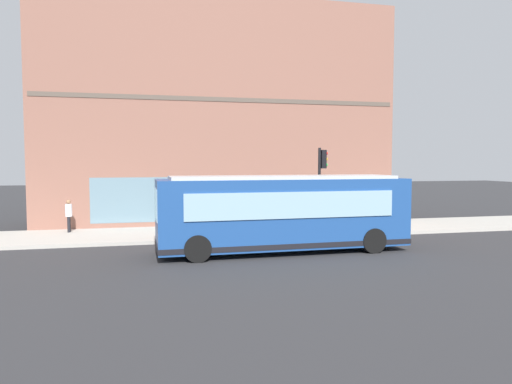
{
  "coord_description": "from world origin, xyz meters",
  "views": [
    {
      "loc": [
        -18.24,
        4.17,
        3.63
      ],
      "look_at": [
        2.08,
        -0.55,
        2.28
      ],
      "focal_mm": 32.86,
      "sensor_mm": 36.0,
      "label": 1
    }
  ],
  "objects_px": {
    "traffic_light_near_corner": "(322,174)",
    "pedestrian_by_light_pole": "(69,214)",
    "newspaper_vending_box": "(237,225)",
    "fire_hydrant": "(343,222)",
    "pedestrian_near_building_entrance": "(353,207)",
    "city_bus_nearside": "(283,213)",
    "pedestrian_walking_along_curb": "(282,214)"
  },
  "relations": [
    {
      "from": "pedestrian_by_light_pole",
      "to": "pedestrian_near_building_entrance",
      "type": "xyz_separation_m",
      "value": [
        -1.13,
        -14.63,
        0.09
      ]
    },
    {
      "from": "traffic_light_near_corner",
      "to": "fire_hydrant",
      "type": "distance_m",
      "value": 3.05
    },
    {
      "from": "pedestrian_walking_along_curb",
      "to": "newspaper_vending_box",
      "type": "relative_size",
      "value": 1.89
    },
    {
      "from": "pedestrian_by_light_pole",
      "to": "pedestrian_near_building_entrance",
      "type": "height_order",
      "value": "pedestrian_near_building_entrance"
    },
    {
      "from": "fire_hydrant",
      "to": "pedestrian_near_building_entrance",
      "type": "bearing_deg",
      "value": -44.82
    },
    {
      "from": "pedestrian_by_light_pole",
      "to": "newspaper_vending_box",
      "type": "relative_size",
      "value": 1.79
    },
    {
      "from": "pedestrian_near_building_entrance",
      "to": "pedestrian_by_light_pole",
      "type": "bearing_deg",
      "value": 85.59
    },
    {
      "from": "fire_hydrant",
      "to": "pedestrian_by_light_pole",
      "type": "height_order",
      "value": "pedestrian_by_light_pole"
    },
    {
      "from": "city_bus_nearside",
      "to": "pedestrian_near_building_entrance",
      "type": "height_order",
      "value": "city_bus_nearside"
    },
    {
      "from": "traffic_light_near_corner",
      "to": "pedestrian_near_building_entrance",
      "type": "distance_m",
      "value": 3.65
    },
    {
      "from": "traffic_light_near_corner",
      "to": "newspaper_vending_box",
      "type": "xyz_separation_m",
      "value": [
        0.51,
        4.1,
        -2.44
      ]
    },
    {
      "from": "traffic_light_near_corner",
      "to": "pedestrian_near_building_entrance",
      "type": "relative_size",
      "value": 2.37
    },
    {
      "from": "traffic_light_near_corner",
      "to": "pedestrian_near_building_entrance",
      "type": "bearing_deg",
      "value": -53.85
    },
    {
      "from": "fire_hydrant",
      "to": "pedestrian_by_light_pole",
      "type": "xyz_separation_m",
      "value": [
        2.16,
        13.6,
        0.56
      ]
    },
    {
      "from": "pedestrian_walking_along_curb",
      "to": "pedestrian_by_light_pole",
      "type": "xyz_separation_m",
      "value": [
        2.87,
        10.14,
        -0.06
      ]
    },
    {
      "from": "city_bus_nearside",
      "to": "pedestrian_walking_along_curb",
      "type": "distance_m",
      "value": 3.79
    },
    {
      "from": "pedestrian_walking_along_curb",
      "to": "pedestrian_near_building_entrance",
      "type": "height_order",
      "value": "pedestrian_near_building_entrance"
    },
    {
      "from": "city_bus_nearside",
      "to": "pedestrian_walking_along_curb",
      "type": "height_order",
      "value": "city_bus_nearside"
    },
    {
      "from": "pedestrian_walking_along_curb",
      "to": "fire_hydrant",
      "type": "bearing_deg",
      "value": -78.4
    },
    {
      "from": "pedestrian_near_building_entrance",
      "to": "traffic_light_near_corner",
      "type": "bearing_deg",
      "value": 126.15
    },
    {
      "from": "pedestrian_near_building_entrance",
      "to": "newspaper_vending_box",
      "type": "distance_m",
      "value": 6.78
    },
    {
      "from": "pedestrian_near_building_entrance",
      "to": "city_bus_nearside",
      "type": "bearing_deg",
      "value": 134.14
    },
    {
      "from": "traffic_light_near_corner",
      "to": "pedestrian_near_building_entrance",
      "type": "height_order",
      "value": "traffic_light_near_corner"
    },
    {
      "from": "traffic_light_near_corner",
      "to": "pedestrian_by_light_pole",
      "type": "relative_size",
      "value": 2.58
    },
    {
      "from": "fire_hydrant",
      "to": "newspaper_vending_box",
      "type": "relative_size",
      "value": 0.82
    },
    {
      "from": "traffic_light_near_corner",
      "to": "fire_hydrant",
      "type": "relative_size",
      "value": 5.61
    },
    {
      "from": "city_bus_nearside",
      "to": "traffic_light_near_corner",
      "type": "bearing_deg",
      "value": -40.46
    },
    {
      "from": "fire_hydrant",
      "to": "pedestrian_near_building_entrance",
      "type": "xyz_separation_m",
      "value": [
        1.03,
        -1.03,
        0.65
      ]
    },
    {
      "from": "fire_hydrant",
      "to": "traffic_light_near_corner",
      "type": "bearing_deg",
      "value": 118.41
    },
    {
      "from": "fire_hydrant",
      "to": "newspaper_vending_box",
      "type": "bearing_deg",
      "value": 93.04
    },
    {
      "from": "pedestrian_near_building_entrance",
      "to": "fire_hydrant",
      "type": "bearing_deg",
      "value": 135.18
    },
    {
      "from": "fire_hydrant",
      "to": "newspaper_vending_box",
      "type": "height_order",
      "value": "newspaper_vending_box"
    }
  ]
}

